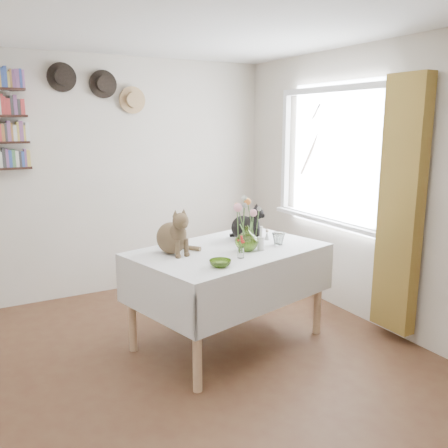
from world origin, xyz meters
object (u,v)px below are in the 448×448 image
black_cat (243,221)px  flower_vase (247,238)px  dining_table (229,272)px  tabby_cat (171,230)px

black_cat → flower_vase: (-0.16, -0.32, -0.06)m
dining_table → flower_vase: 0.34m
black_cat → tabby_cat: bearing=139.6°
dining_table → black_cat: size_ratio=5.22×
dining_table → tabby_cat: size_ratio=4.57×
black_cat → flower_vase: bearing=-164.5°
black_cat → flower_vase: black_cat is taller
tabby_cat → flower_vase: 0.60m
flower_vase → tabby_cat: bearing=157.4°
dining_table → black_cat: (0.26, 0.19, 0.36)m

